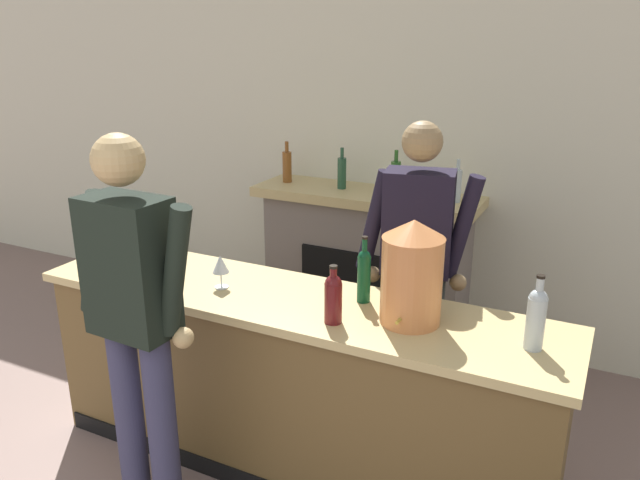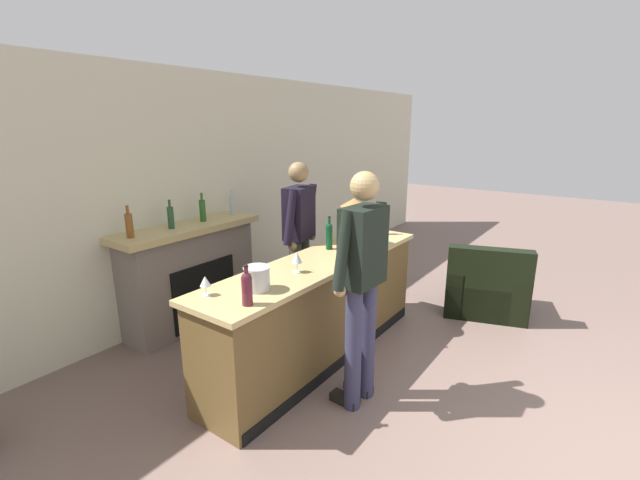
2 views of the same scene
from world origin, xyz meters
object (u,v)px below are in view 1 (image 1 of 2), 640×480
object	(u,v)px
wine_bottle_riesling_slim	(333,297)
wine_bottle_port_short	(94,251)
wine_bottle_burgundy_dark	(364,273)
potted_plant_corner	(107,264)
person_bartender	(415,270)
fireplace_stone	(365,264)
wine_glass_front_right	(220,265)
wine_bottle_chardonnay_pale	(536,316)
wine_glass_by_dispenser	(134,235)
copper_dispenser	(412,272)
ice_bucket_steel	(147,257)
person_customer	(136,326)

from	to	relation	value
wine_bottle_riesling_slim	wine_bottle_port_short	world-z (taller)	wine_bottle_port_short
wine_bottle_port_short	wine_bottle_burgundy_dark	size ratio (longest dim) A/B	0.86
potted_plant_corner	wine_bottle_port_short	xyz separation A→B (m)	(1.33, -1.34, 0.75)
person_bartender	wine_bottle_burgundy_dark	world-z (taller)	person_bartender
fireplace_stone	person_bartender	world-z (taller)	person_bartender
wine_glass_front_right	wine_bottle_chardonnay_pale	bearing A→B (deg)	1.64
fireplace_stone	wine_glass_by_dispenser	size ratio (longest dim) A/B	11.16
copper_dispenser	wine_bottle_port_short	distance (m)	1.72
wine_glass_front_right	potted_plant_corner	bearing A→B (deg)	149.73
wine_glass_by_dispenser	wine_glass_front_right	distance (m)	0.81
wine_bottle_port_short	wine_glass_by_dispenser	size ratio (longest dim) A/B	1.95
ice_bucket_steel	wine_glass_by_dispenser	bearing A→B (deg)	142.19
copper_dispenser	wine_bottle_riesling_slim	size ratio (longest dim) A/B	1.76
wine_bottle_port_short	wine_glass_front_right	size ratio (longest dim) A/B	1.62
wine_bottle_chardonnay_pale	wine_glass_by_dispenser	xyz separation A→B (m)	(-2.30, 0.18, -0.04)
wine_glass_front_right	wine_bottle_riesling_slim	bearing A→B (deg)	-8.76
person_bartender	wine_bottle_burgundy_dark	bearing A→B (deg)	-103.69
fireplace_stone	wine_bottle_riesling_slim	world-z (taller)	fireplace_stone
wine_bottle_burgundy_dark	fireplace_stone	bearing A→B (deg)	111.87
potted_plant_corner	person_bartender	world-z (taller)	person_bartender
wine_bottle_burgundy_dark	copper_dispenser	bearing A→B (deg)	-22.22
wine_bottle_riesling_slim	wine_glass_front_right	size ratio (longest dim) A/B	1.55
wine_bottle_port_short	copper_dispenser	bearing A→B (deg)	6.57
potted_plant_corner	wine_glass_by_dispenser	bearing A→B (deg)	-37.34
wine_bottle_chardonnay_pale	copper_dispenser	bearing A→B (deg)	178.72
fireplace_stone	potted_plant_corner	xyz separation A→B (m)	(-2.18, -0.42, -0.23)
wine_glass_by_dispenser	person_customer	bearing A→B (deg)	-47.48
ice_bucket_steel	wine_bottle_chardonnay_pale	bearing A→B (deg)	1.39
potted_plant_corner	ice_bucket_steel	distance (m)	2.10
person_customer	person_bartender	bearing A→B (deg)	56.44
person_customer	wine_glass_by_dispenser	world-z (taller)	person_customer
wine_glass_front_right	wine_glass_by_dispenser	bearing A→B (deg)	163.91
potted_plant_corner	ice_bucket_steel	world-z (taller)	ice_bucket_steel
wine_glass_by_dispenser	wine_glass_front_right	size ratio (longest dim) A/B	0.83
potted_plant_corner	person_bartender	distance (m)	3.00
potted_plant_corner	wine_bottle_port_short	size ratio (longest dim) A/B	2.65
wine_bottle_riesling_slim	wine_glass_by_dispenser	size ratio (longest dim) A/B	1.87
person_bartender	wine_bottle_chardonnay_pale	bearing A→B (deg)	-39.90
person_customer	wine_glass_front_right	xyz separation A→B (m)	(0.00, 0.62, 0.06)
wine_bottle_riesling_slim	wine_bottle_port_short	xyz separation A→B (m)	(-1.40, -0.04, 0.00)
copper_dispenser	wine_bottle_riesling_slim	world-z (taller)	copper_dispenser
fireplace_stone	wine_bottle_chardonnay_pale	xyz separation A→B (m)	(1.39, -1.57, 0.54)
fireplace_stone	wine_bottle_port_short	distance (m)	2.02
person_bartender	copper_dispenser	distance (m)	0.63
person_customer	wine_glass_by_dispenser	size ratio (longest dim) A/B	12.65
fireplace_stone	wine_glass_front_right	distance (m)	1.70
fireplace_stone	wine_bottle_burgundy_dark	bearing A→B (deg)	-68.13
copper_dispenser	wine_glass_by_dispenser	xyz separation A→B (m)	(-1.76, 0.17, -0.14)
person_bartender	ice_bucket_steel	distance (m)	1.45
fireplace_stone	wine_bottle_port_short	xyz separation A→B (m)	(-0.85, -1.75, 0.53)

